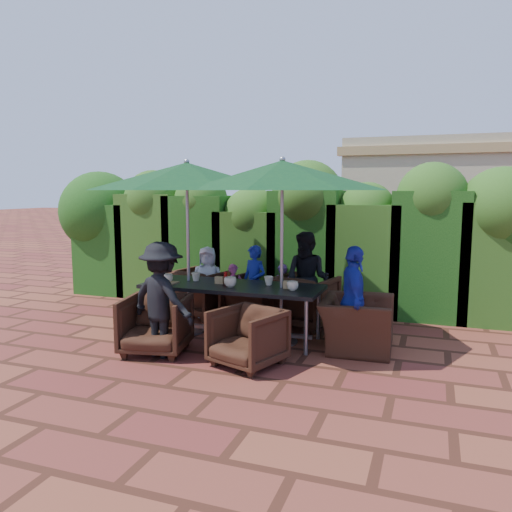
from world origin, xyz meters
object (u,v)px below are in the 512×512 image
(dining_table, at_px, (232,290))
(chair_near_left, at_px, (156,322))
(chair_far_mid, at_px, (253,297))
(chair_end_right, at_px, (357,315))
(chair_far_left, at_px, (201,290))
(chair_far_right, at_px, (305,298))
(chair_near_right, at_px, (247,335))
(umbrella_right, at_px, (282,176))
(umbrella_left, at_px, (187,177))

(dining_table, height_order, chair_near_left, chair_near_left)
(chair_far_mid, distance_m, chair_end_right, 1.85)
(chair_far_left, bearing_deg, dining_table, 146.22)
(chair_end_right, bearing_deg, chair_far_right, 44.29)
(chair_near_right, bearing_deg, chair_far_right, 103.76)
(chair_far_left, distance_m, chair_far_mid, 0.96)
(chair_far_left, xyz_separation_m, chair_far_mid, (0.95, -0.12, -0.02))
(umbrella_right, relative_size, chair_far_right, 3.13)
(chair_near_left, height_order, chair_end_right, chair_end_right)
(chair_far_mid, distance_m, chair_near_left, 1.89)
(dining_table, height_order, chair_end_right, chair_end_right)
(umbrella_left, height_order, umbrella_right, same)
(umbrella_left, xyz_separation_m, chair_end_right, (2.38, 0.03, -1.77))
(umbrella_right, xyz_separation_m, chair_near_right, (-0.11, -0.98, -1.84))
(chair_near_left, bearing_deg, dining_table, 42.36)
(umbrella_right, height_order, chair_far_left, umbrella_right)
(chair_far_mid, xyz_separation_m, chair_far_right, (0.79, 0.07, 0.03))
(dining_table, height_order, chair_far_right, chair_far_right)
(chair_far_right, relative_size, chair_near_left, 1.06)
(chair_far_mid, height_order, chair_end_right, chair_end_right)
(umbrella_right, height_order, chair_end_right, umbrella_right)
(chair_near_right, bearing_deg, chair_far_left, 148.47)
(chair_far_mid, xyz_separation_m, chair_near_left, (-0.65, -1.77, 0.00))
(umbrella_left, bearing_deg, chair_near_left, -87.68)
(chair_near_right, bearing_deg, chair_near_left, -162.05)
(chair_far_left, relative_size, chair_end_right, 0.83)
(umbrella_left, relative_size, chair_far_mid, 3.42)
(chair_far_mid, bearing_deg, chair_far_left, 4.09)
(dining_table, height_order, umbrella_right, umbrella_right)
(chair_near_left, xyz_separation_m, chair_near_right, (1.24, -0.04, -0.03))
(chair_far_right, xyz_separation_m, chair_end_right, (0.90, -0.83, 0.02))
(chair_far_left, height_order, chair_near_right, chair_far_left)
(dining_table, relative_size, chair_near_left, 3.08)
(umbrella_left, relative_size, umbrella_right, 1.02)
(chair_far_left, xyz_separation_m, chair_end_right, (2.64, -0.88, 0.02))
(chair_far_right, height_order, chair_end_right, chair_end_right)
(umbrella_right, height_order, chair_near_left, umbrella_right)
(umbrella_right, xyz_separation_m, chair_near_left, (-1.36, -0.94, -1.81))
(umbrella_left, height_order, chair_far_right, umbrella_left)
(dining_table, xyz_separation_m, chair_far_right, (0.78, 0.94, -0.25))
(umbrella_left, height_order, chair_near_left, umbrella_left)
(dining_table, height_order, chair_far_left, chair_far_left)
(chair_far_mid, bearing_deg, dining_table, 101.73)
(dining_table, bearing_deg, chair_far_left, 134.26)
(umbrella_right, relative_size, chair_end_right, 2.63)
(umbrella_right, bearing_deg, chair_far_left, 150.08)
(chair_end_right, bearing_deg, umbrella_left, 87.80)
(dining_table, xyz_separation_m, chair_far_left, (-0.96, 0.98, -0.26))
(chair_far_right, distance_m, chair_near_left, 2.34)
(umbrella_right, distance_m, chair_far_mid, 2.12)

